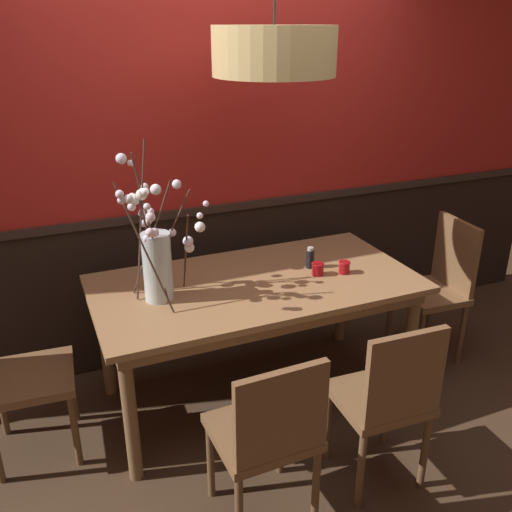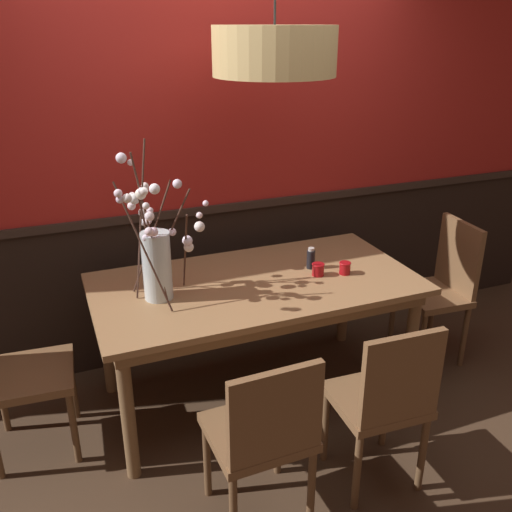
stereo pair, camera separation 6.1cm
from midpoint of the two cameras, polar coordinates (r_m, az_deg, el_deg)
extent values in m
plane|color=#422D1E|center=(3.54, 0.51, -14.02)|extent=(24.00, 24.00, 0.00)
cube|color=black|center=(3.86, -3.46, -2.14)|extent=(5.38, 0.12, 0.99)
cube|color=#31241E|center=(3.67, -3.60, 5.15)|extent=(5.38, 0.14, 0.05)
cube|color=#B2231E|center=(3.52, -3.98, 17.72)|extent=(5.38, 0.12, 1.64)
cube|color=#997047|center=(3.15, 0.56, -2.87)|extent=(1.82, 0.94, 0.04)
cube|color=brown|center=(3.17, 0.55, -3.81)|extent=(1.71, 0.84, 0.08)
cylinder|color=brown|center=(2.86, -12.37, -15.66)|extent=(0.07, 0.07, 0.74)
cylinder|color=brown|center=(3.42, 16.04, -9.01)|extent=(0.07, 0.07, 0.74)
cylinder|color=brown|center=(3.49, -14.63, -8.18)|extent=(0.07, 0.07, 0.74)
cylinder|color=brown|center=(3.96, 9.47, -3.78)|extent=(0.07, 0.07, 0.74)
cube|color=brown|center=(3.13, -21.68, -11.28)|extent=(0.46, 0.46, 0.04)
cylinder|color=brown|center=(3.40, -17.77, -12.55)|extent=(0.04, 0.04, 0.43)
cylinder|color=brown|center=(3.10, -17.61, -16.45)|extent=(0.04, 0.04, 0.43)
cylinder|color=brown|center=(3.44, -24.14, -13.16)|extent=(0.04, 0.04, 0.43)
cube|color=brown|center=(2.58, 0.88, -17.59)|extent=(0.44, 0.42, 0.04)
cube|color=brown|center=(2.30, 2.85, -15.99)|extent=(0.41, 0.05, 0.41)
cylinder|color=brown|center=(2.81, -4.39, -20.06)|extent=(0.04, 0.04, 0.43)
cylinder|color=brown|center=(2.91, 2.89, -18.14)|extent=(0.04, 0.04, 0.43)
cylinder|color=brown|center=(2.69, 6.40, -22.56)|extent=(0.04, 0.04, 0.43)
cube|color=brown|center=(4.02, -0.33, -1.56)|extent=(0.41, 0.40, 0.04)
cube|color=brown|center=(4.09, -1.20, 2.45)|extent=(0.38, 0.04, 0.43)
cylinder|color=brown|center=(4.05, 2.77, -5.25)|extent=(0.04, 0.04, 0.44)
cylinder|color=brown|center=(3.94, -1.81, -6.07)|extent=(0.04, 0.04, 0.44)
cylinder|color=brown|center=(4.32, 1.03, -3.32)|extent=(0.04, 0.04, 0.44)
cylinder|color=brown|center=(4.22, -3.28, -4.03)|extent=(0.04, 0.04, 0.44)
cube|color=brown|center=(3.90, -7.33, -2.56)|extent=(0.44, 0.43, 0.04)
cube|color=brown|center=(3.99, -8.25, 1.46)|extent=(0.41, 0.04, 0.41)
cylinder|color=brown|center=(3.91, -3.78, -6.40)|extent=(0.04, 0.04, 0.44)
cylinder|color=brown|center=(3.82, -9.08, -7.39)|extent=(0.04, 0.04, 0.44)
cylinder|color=brown|center=(4.21, -5.43, -4.16)|extent=(0.04, 0.04, 0.44)
cylinder|color=brown|center=(4.13, -10.34, -5.02)|extent=(0.04, 0.04, 0.44)
cube|color=brown|center=(3.87, 17.98, -3.84)|extent=(0.41, 0.45, 0.04)
cube|color=brown|center=(3.86, 20.52, -0.01)|extent=(0.06, 0.40, 0.47)
cylinder|color=brown|center=(3.77, 17.07, -8.68)|extent=(0.04, 0.04, 0.44)
cylinder|color=brown|center=(4.02, 14.22, -6.21)|extent=(0.04, 0.04, 0.44)
cylinder|color=brown|center=(3.94, 20.98, -7.72)|extent=(0.04, 0.04, 0.44)
cylinder|color=brown|center=(4.19, 18.00, -5.43)|extent=(0.04, 0.04, 0.44)
cube|color=brown|center=(2.82, 12.84, -14.17)|extent=(0.43, 0.41, 0.04)
cube|color=brown|center=(2.56, 15.41, -12.05)|extent=(0.39, 0.05, 0.43)
cylinder|color=brown|center=(3.00, 7.71, -16.85)|extent=(0.04, 0.04, 0.43)
cylinder|color=brown|center=(3.15, 13.66, -15.19)|extent=(0.04, 0.04, 0.43)
cylinder|color=brown|center=(2.79, 10.99, -20.89)|extent=(0.04, 0.04, 0.43)
cylinder|color=brown|center=(2.94, 17.29, -18.80)|extent=(0.04, 0.04, 0.43)
cylinder|color=silver|center=(2.91, -9.51, -1.05)|extent=(0.15, 0.15, 0.37)
cylinder|color=silver|center=(2.97, -9.34, -3.51)|extent=(0.13, 0.13, 0.08)
cylinder|color=#472D23|center=(3.00, -8.43, 1.88)|extent=(0.23, 0.20, 0.57)
sphere|color=white|center=(2.99, -7.99, 2.45)|extent=(0.04, 0.04, 0.04)
sphere|color=white|center=(2.98, -8.85, 1.23)|extent=(0.05, 0.05, 0.05)
sphere|color=white|center=(3.06, -7.50, 7.35)|extent=(0.05, 0.05, 0.05)
cylinder|color=#472D23|center=(2.91, -11.14, 3.61)|extent=(0.14, 0.14, 0.81)
sphere|color=white|center=(2.92, -11.97, 6.01)|extent=(0.04, 0.04, 0.04)
sphere|color=white|center=(2.83, -13.05, 9.76)|extent=(0.05, 0.05, 0.05)
sphere|color=white|center=(2.89, -12.05, 5.04)|extent=(0.04, 0.04, 0.04)
sphere|color=white|center=(2.92, -11.01, 4.41)|extent=(0.04, 0.04, 0.04)
sphere|color=white|center=(2.87, -11.75, 5.76)|extent=(0.06, 0.06, 0.06)
sphere|color=white|center=(2.84, -12.15, 9.36)|extent=(0.03, 0.03, 0.03)
cylinder|color=#472D23|center=(2.77, -10.85, 0.80)|extent=(0.22, 0.21, 0.65)
sphere|color=white|center=(2.56, -12.41, 5.79)|extent=(0.04, 0.04, 0.04)
sphere|color=white|center=(2.56, -13.29, 6.27)|extent=(0.04, 0.04, 0.04)
sphere|color=white|center=(2.58, -13.12, 5.67)|extent=(0.04, 0.04, 0.04)
cylinder|color=#472D23|center=(2.98, -10.06, 1.93)|extent=(0.25, 0.01, 0.60)
sphere|color=white|center=(2.98, -10.86, 3.39)|extent=(0.04, 0.04, 0.04)
sphere|color=white|center=(2.97, -10.43, 3.55)|extent=(0.04, 0.04, 0.04)
sphere|color=white|center=(2.97, -10.74, 7.05)|extent=(0.04, 0.04, 0.04)
cylinder|color=#472D23|center=(2.84, -10.22, 0.92)|extent=(0.09, 0.03, 0.60)
sphere|color=white|center=(2.73, -11.11, 6.25)|extent=(0.05, 0.05, 0.05)
sphere|color=white|center=(2.73, -10.24, 4.02)|extent=(0.05, 0.05, 0.05)
sphere|color=white|center=(2.81, -10.61, 1.82)|extent=(0.04, 0.04, 0.04)
sphere|color=white|center=(2.77, -10.20, 4.59)|extent=(0.03, 0.03, 0.03)
cylinder|color=#472D23|center=(2.90, -6.68, 0.39)|extent=(0.03, 0.24, 0.49)
sphere|color=white|center=(2.88, -5.21, 3.02)|extent=(0.06, 0.06, 0.06)
sphere|color=white|center=(2.87, -6.31, 0.91)|extent=(0.05, 0.05, 0.05)
sphere|color=white|center=(2.85, -6.44, 1.58)|extent=(0.05, 0.05, 0.05)
sphere|color=white|center=(2.87, -4.58, 5.40)|extent=(0.03, 0.03, 0.03)
sphere|color=white|center=(2.86, -5.22, 4.18)|extent=(0.03, 0.03, 0.03)
cylinder|color=#472D23|center=(2.78, -10.19, 2.51)|extent=(0.13, 0.04, 0.79)
sphere|color=white|center=(2.68, -10.76, 6.54)|extent=(0.04, 0.04, 0.04)
sphere|color=white|center=(2.69, -10.58, 5.07)|extent=(0.03, 0.03, 0.03)
sphere|color=white|center=(2.66, -9.71, 6.79)|extent=(0.05, 0.05, 0.05)
sphere|color=white|center=(2.70, -11.05, 6.59)|extent=(0.03, 0.03, 0.03)
sphere|color=white|center=(2.74, -10.30, 2.49)|extent=(0.04, 0.04, 0.04)
sphere|color=white|center=(2.77, -9.86, 2.46)|extent=(0.05, 0.05, 0.05)
cylinder|color=#9E0F14|center=(3.22, 6.93, -1.39)|extent=(0.07, 0.07, 0.07)
torus|color=red|center=(3.20, 6.95, -0.86)|extent=(0.07, 0.07, 0.01)
cylinder|color=silver|center=(3.22, 6.92, -1.57)|extent=(0.05, 0.05, 0.04)
cylinder|color=#9E0F14|center=(3.26, 9.63, -1.23)|extent=(0.06, 0.06, 0.07)
torus|color=red|center=(3.25, 9.67, -0.72)|extent=(0.07, 0.07, 0.01)
cylinder|color=silver|center=(3.26, 9.62, -1.41)|extent=(0.04, 0.04, 0.04)
cylinder|color=black|center=(3.30, 6.17, -0.35)|extent=(0.05, 0.05, 0.11)
cylinder|color=beige|center=(3.28, 6.22, 0.69)|extent=(0.04, 0.04, 0.02)
cylinder|color=tan|center=(2.91, 2.54, 20.26)|extent=(0.62, 0.62, 0.24)
sphere|color=#F9EAB7|center=(2.91, 2.53, 19.56)|extent=(0.14, 0.14, 0.14)
camera|label=1|loc=(0.03, -89.43, 0.24)|focal=39.01mm
camera|label=2|loc=(0.03, 90.57, -0.24)|focal=39.01mm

